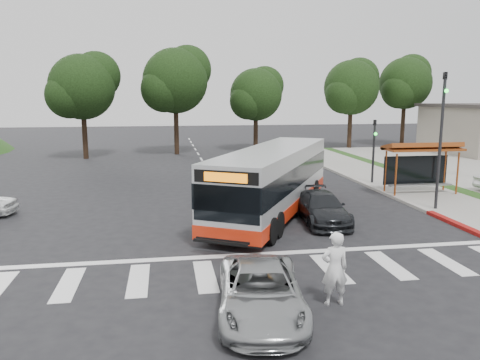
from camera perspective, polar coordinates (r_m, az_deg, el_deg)
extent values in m
plane|color=black|center=(19.52, 0.36, -5.90)|extent=(140.00, 140.00, 0.00)
cube|color=gray|center=(30.49, 18.56, -0.47)|extent=(4.00, 40.00, 0.12)
cube|color=#9E9991|center=(29.62, 15.13, -0.56)|extent=(0.30, 40.00, 0.15)
cube|color=maroon|center=(21.15, 26.29, -5.51)|extent=(0.32, 6.00, 0.15)
cube|color=silver|center=(14.87, 3.60, -11.14)|extent=(18.00, 2.60, 0.01)
cylinder|color=#8E3F17|center=(26.23, 18.46, 0.57)|extent=(0.10, 0.10, 2.30)
cylinder|color=#8E3F17|center=(28.08, 24.99, 0.74)|extent=(0.10, 0.10, 2.30)
cylinder|color=#8E3F17|center=(27.29, 17.30, 0.98)|extent=(0.10, 0.10, 2.30)
cylinder|color=#8E3F17|center=(29.06, 23.68, 1.12)|extent=(0.10, 0.10, 2.30)
cube|color=#8E3F17|center=(27.46, 21.38, 3.54)|extent=(4.20, 1.60, 0.12)
cube|color=#8E3F17|center=(27.48, 21.34, 3.86)|extent=(4.20, 1.32, 0.51)
cube|color=black|center=(28.12, 20.60, 1.16)|extent=(3.80, 0.06, 1.60)
cube|color=gray|center=(27.73, 21.11, -0.57)|extent=(3.60, 0.40, 0.08)
cylinder|color=black|center=(23.79, 23.23, 4.15)|extent=(0.14, 0.14, 6.50)
imported|color=black|center=(23.70, 23.70, 10.77)|extent=(0.16, 0.20, 1.00)
sphere|color=#19E533|center=(23.55, 23.88, 9.91)|extent=(0.18, 0.18, 0.18)
cylinder|color=black|center=(30.04, 15.96, 3.26)|extent=(0.14, 0.14, 4.00)
imported|color=black|center=(29.90, 16.10, 6.11)|extent=(0.16, 0.20, 1.00)
sphere|color=#19E533|center=(29.77, 16.21, 5.42)|extent=(0.18, 0.18, 0.18)
cylinder|color=black|center=(50.37, 13.23, 6.36)|extent=(0.44, 0.44, 4.40)
sphere|color=black|center=(50.28, 13.42, 10.91)|extent=(5.60, 5.60, 5.60)
sphere|color=black|center=(51.52, 14.28, 11.96)|extent=(4.20, 4.20, 4.20)
sphere|color=black|center=(49.26, 12.63, 10.14)|extent=(3.92, 3.92, 3.92)
cylinder|color=black|center=(55.16, 19.23, 6.49)|extent=(0.44, 0.44, 4.84)
sphere|color=black|center=(55.10, 19.50, 11.06)|extent=(5.60, 5.60, 5.60)
sphere|color=black|center=(56.41, 20.18, 12.11)|extent=(4.20, 4.20, 4.20)
sphere|color=black|center=(54.01, 18.88, 10.31)|extent=(3.92, 3.92, 3.92)
cylinder|color=black|center=(44.62, -7.76, 6.23)|extent=(0.44, 0.44, 4.84)
sphere|color=black|center=(44.54, -7.90, 11.88)|extent=(6.00, 6.00, 6.00)
sphere|color=black|center=(45.53, -6.41, 13.26)|extent=(4.50, 4.50, 4.50)
sphere|color=black|center=(43.76, -9.25, 10.87)|extent=(4.20, 4.20, 4.20)
cylinder|color=black|center=(47.51, 1.93, 6.02)|extent=(0.44, 0.44, 3.96)
sphere|color=black|center=(47.39, 1.95, 10.36)|extent=(5.20, 5.20, 5.20)
sphere|color=black|center=(48.37, 3.01, 11.42)|extent=(3.90, 3.90, 3.90)
sphere|color=black|center=(46.58, 0.99, 9.60)|extent=(3.64, 3.64, 3.64)
cylinder|color=black|center=(43.18, -18.40, 5.39)|extent=(0.44, 0.44, 4.40)
sphere|color=black|center=(43.07, -18.71, 10.69)|extent=(5.60, 5.60, 5.60)
sphere|color=black|center=(43.76, -17.12, 12.07)|extent=(4.20, 4.20, 4.20)
sphere|color=black|center=(42.54, -20.13, 9.68)|extent=(3.92, 3.92, 3.92)
imported|color=white|center=(12.60, 11.46, -10.55)|extent=(0.72, 0.48, 1.98)
imported|color=black|center=(20.60, 9.87, -3.34)|extent=(2.07, 4.56, 1.30)
imported|color=#9A9D9E|center=(11.95, 2.57, -13.43)|extent=(2.65, 4.71, 1.24)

